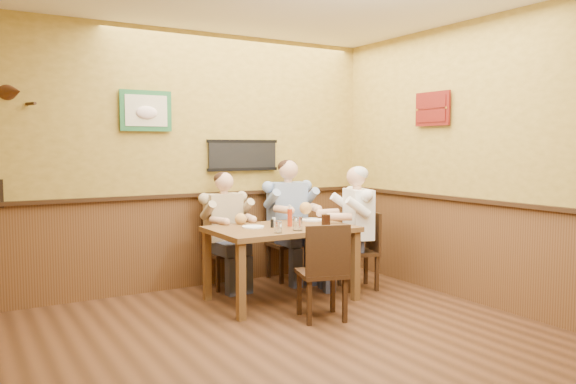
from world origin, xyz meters
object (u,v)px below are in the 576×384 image
chair_near_side (322,271)px  hot_sauce_bottle (290,217)px  diner_tan_shirt (224,236)px  cola_tumbler (326,220)px  water_glass_left (278,227)px  water_glass_mid (298,223)px  dining_table (281,236)px  chair_right_end (358,250)px  pepper_shaker (272,223)px  diner_blue_polo (287,226)px  diner_white_elder (358,234)px  salt_shaker (274,222)px  chair_back_left (224,252)px  chair_back_right (287,242)px

chair_near_side → hot_sauce_bottle: size_ratio=4.47×
diner_tan_shirt → cola_tumbler: (0.69, -0.96, 0.24)m
chair_near_side → water_glass_left: size_ratio=8.09×
water_glass_mid → hot_sauce_bottle: hot_sauce_bottle is taller
dining_table → chair_right_end: chair_right_end is taller
cola_tumbler → hot_sauce_bottle: hot_sauce_bottle is taller
chair_near_side → diner_tan_shirt: bearing=-62.2°
diner_tan_shirt → chair_right_end: bearing=-35.0°
chair_right_end → water_glass_left: (-1.19, -0.32, 0.38)m
chair_right_end → chair_near_side: bearing=-37.2°
pepper_shaker → diner_blue_polo: bearing=50.5°
dining_table → diner_white_elder: (0.96, -0.02, -0.06)m
diner_blue_polo → pepper_shaker: bearing=-126.9°
cola_tumbler → salt_shaker: cola_tumbler is taller
chair_right_end → hot_sauce_bottle: 0.97m
diner_tan_shirt → cola_tumbler: diner_tan_shirt is taller
chair_right_end → pepper_shaker: (-1.07, 0.00, 0.37)m
hot_sauce_bottle → diner_white_elder: bearing=0.5°
diner_white_elder → chair_near_side: bearing=-37.2°
chair_back_left → chair_right_end: 1.47m
chair_back_right → chair_back_left: bearing=-179.0°
chair_back_right → cola_tumbler: bearing=-93.7°
diner_blue_polo → water_glass_mid: bearing=-113.2°
chair_right_end → pepper_shaker: bearing=-73.5°
diner_tan_shirt → diner_white_elder: diner_white_elder is taller
chair_back_left → hot_sauce_bottle: hot_sauce_bottle is taller
hot_sauce_bottle → salt_shaker: hot_sauce_bottle is taller
diner_white_elder → dining_table: bearing=-74.3°
salt_shaker → diner_white_elder: bearing=-4.7°
diner_tan_shirt → salt_shaker: size_ratio=13.27×
chair_right_end → cola_tumbler: (-0.56, -0.18, 0.39)m
chair_near_side → water_glass_mid: 0.56m
diner_blue_polo → chair_back_right: bearing=0.0°
chair_near_side → hot_sauce_bottle: (0.08, 0.69, 0.41)m
dining_table → diner_tan_shirt: 0.82m
dining_table → diner_white_elder: diner_white_elder is taller
water_glass_left → diner_tan_shirt: bearing=93.2°
diner_tan_shirt → hot_sauce_bottle: diner_tan_shirt is taller
chair_right_end → water_glass_mid: (-0.95, -0.29, 0.40)m
dining_table → chair_back_right: 0.92m
cola_tumbler → dining_table: bearing=153.8°
diner_tan_shirt → water_glass_mid: (0.30, -1.06, 0.25)m
water_glass_left → water_glass_mid: water_glass_mid is taller
dining_table → hot_sauce_bottle: 0.21m
diner_tan_shirt → water_glass_left: diner_tan_shirt is taller
pepper_shaker → salt_shaker: bearing=50.9°
chair_back_right → cola_tumbler: (-0.10, -0.94, 0.37)m
water_glass_mid → cola_tumbler: size_ratio=1.16×
water_glass_left → diner_white_elder: bearing=15.2°
diner_white_elder → diner_blue_polo: bearing=-132.5°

